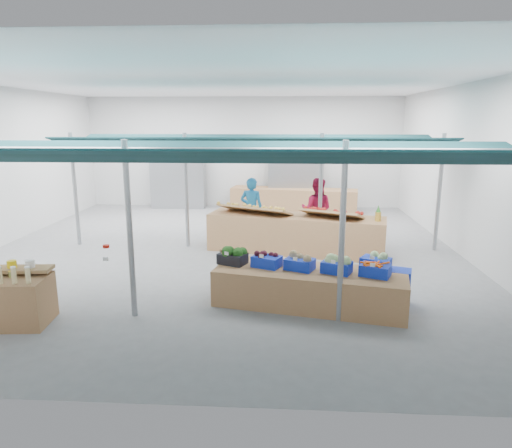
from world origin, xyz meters
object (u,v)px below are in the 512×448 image
at_px(fruit_counter, 295,234).
at_px(vendor_left, 252,209).
at_px(veg_counter, 309,288).
at_px(crate_stack, 394,287).
at_px(vendor_right, 317,210).

height_order(fruit_counter, vendor_left, vendor_left).
height_order(veg_counter, crate_stack, crate_stack).
distance_m(crate_stack, vendor_right, 4.61).
distance_m(fruit_counter, vendor_right, 1.32).
relative_size(veg_counter, crate_stack, 5.11).
xyz_separation_m(crate_stack, vendor_left, (-2.92, 4.43, 0.56)).
distance_m(veg_counter, vendor_left, 4.80).
relative_size(veg_counter, fruit_counter, 0.77).
height_order(fruit_counter, crate_stack, fruit_counter).
bearing_deg(veg_counter, vendor_left, 118.69).
bearing_deg(veg_counter, fruit_counter, 104.81).
distance_m(fruit_counter, vendor_left, 1.68).
height_order(fruit_counter, vendor_right, vendor_right).
xyz_separation_m(veg_counter, fruit_counter, (-0.17, 3.47, 0.15)).
bearing_deg(veg_counter, vendor_right, 96.61).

